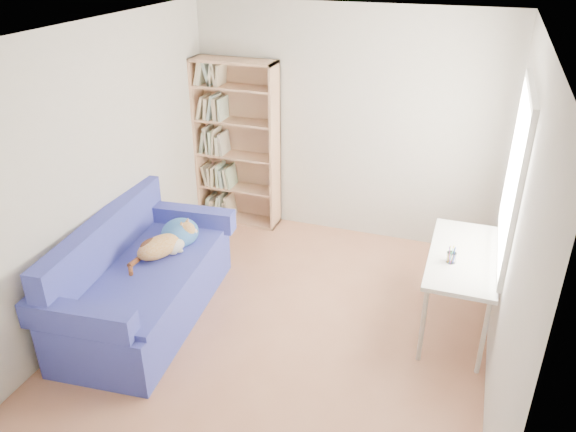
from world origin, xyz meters
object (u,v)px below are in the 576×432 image
(sofa, at_px, (143,280))
(pen_cup, at_px, (451,256))
(bookshelf, at_px, (237,151))
(desk, at_px, (463,262))

(sofa, relative_size, pen_cup, 13.38)
(sofa, bearing_deg, pen_cup, 7.32)
(bookshelf, xyz_separation_m, pen_cup, (2.60, -1.48, -0.10))
(pen_cup, bearing_deg, desk, 59.21)
(desk, bearing_deg, bookshelf, 154.02)
(desk, xyz_separation_m, pen_cup, (-0.10, -0.17, 0.13))
(pen_cup, bearing_deg, bookshelf, 150.30)
(bookshelf, bearing_deg, pen_cup, -29.70)
(desk, bearing_deg, pen_cup, -120.79)
(sofa, distance_m, pen_cup, 2.75)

